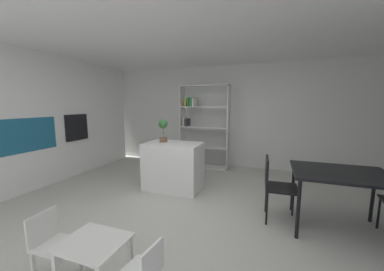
% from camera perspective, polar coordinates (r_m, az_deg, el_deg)
% --- Properties ---
extents(ground_plane, '(10.17, 10.17, 0.00)m').
position_cam_1_polar(ground_plane, '(3.39, -3.18, -20.29)').
color(ground_plane, beige).
extents(ceiling_slab, '(7.39, 5.99, 0.06)m').
position_cam_1_polar(ceiling_slab, '(3.15, -3.60, 26.93)').
color(ceiling_slab, white).
rests_on(ceiling_slab, ground_plane).
extents(back_partition, '(7.39, 0.06, 2.60)m').
position_cam_1_polar(back_partition, '(5.83, 8.33, 4.96)').
color(back_partition, silver).
rests_on(back_partition, ground_plane).
extents(tall_cabinet_run_left, '(0.67, 5.40, 2.60)m').
position_cam_1_polar(tall_cabinet_run_left, '(5.26, -38.52, 2.95)').
color(tall_cabinet_run_left, white).
rests_on(tall_cabinet_run_left, ground_plane).
extents(cabinet_niche_splashback, '(0.01, 1.30, 0.61)m').
position_cam_1_polar(cabinet_niche_splashback, '(4.90, -38.05, -0.11)').
color(cabinet_niche_splashback, '#1E6084').
rests_on(cabinet_niche_splashback, ground_plane).
extents(built_in_oven, '(0.06, 0.57, 0.58)m').
position_cam_1_polar(built_in_oven, '(5.58, -27.81, 1.92)').
color(built_in_oven, black).
rests_on(built_in_oven, ground_plane).
extents(kitchen_island, '(1.05, 0.65, 0.89)m').
position_cam_1_polar(kitchen_island, '(4.22, -4.86, -7.93)').
color(kitchen_island, white).
rests_on(kitchen_island, ground_plane).
extents(potted_plant_on_island, '(0.18, 0.18, 0.44)m').
position_cam_1_polar(potted_plant_on_island, '(4.22, -7.51, 1.92)').
color(potted_plant_on_island, brown).
rests_on(potted_plant_on_island, kitchen_island).
extents(open_bookshelf, '(1.24, 0.35, 2.08)m').
position_cam_1_polar(open_bookshelf, '(5.59, 2.63, 3.06)').
color(open_bookshelf, white).
rests_on(open_bookshelf, ground_plane).
extents(child_table, '(0.54, 0.45, 0.46)m').
position_cam_1_polar(child_table, '(2.28, -24.13, -25.56)').
color(child_table, white).
rests_on(child_table, ground_plane).
extents(child_chair_left, '(0.33, 0.33, 0.61)m').
position_cam_1_polar(child_chair_left, '(2.63, -32.84, -22.05)').
color(child_chair_left, silver).
rests_on(child_chair_left, ground_plane).
extents(dining_table, '(1.12, 0.88, 0.77)m').
position_cam_1_polar(dining_table, '(3.37, 34.17, -9.14)').
color(dining_table, black).
rests_on(dining_table, ground_plane).
extents(dining_chair_island_side, '(0.45, 0.45, 0.88)m').
position_cam_1_polar(dining_chair_island_side, '(3.31, 20.69, -11.38)').
color(dining_chair_island_side, black).
rests_on(dining_chair_island_side, ground_plane).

